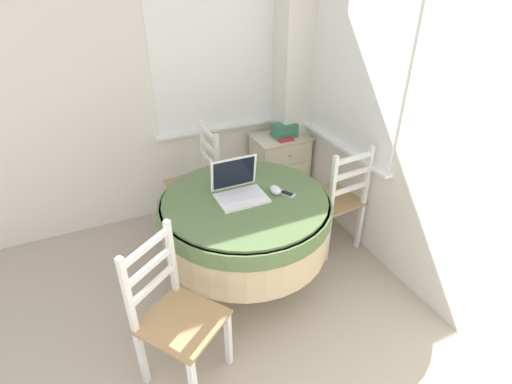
{
  "coord_description": "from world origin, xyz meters",
  "views": [
    {
      "loc": [
        0.04,
        -0.2,
        2.17
      ],
      "look_at": [
        1.07,
        2.05,
        0.67
      ],
      "focal_mm": 28.0,
      "sensor_mm": 36.0,
      "label": 1
    }
  ],
  "objects_px": {
    "cell_phone": "(287,194)",
    "book_on_cabinet": "(282,137)",
    "round_dining_table": "(245,219)",
    "storage_box": "(285,130)",
    "dining_chair_near_back_window": "(197,183)",
    "dining_chair_camera_near": "(175,317)",
    "dining_chair_near_right_window": "(336,200)",
    "corner_cabinet": "(279,167)",
    "laptop": "(239,189)",
    "computer_mouse": "(275,190)"
  },
  "relations": [
    {
      "from": "computer_mouse",
      "to": "cell_phone",
      "type": "bearing_deg",
      "value": -34.25
    },
    {
      "from": "dining_chair_camera_near",
      "to": "cell_phone",
      "type": "bearing_deg",
      "value": 26.04
    },
    {
      "from": "dining_chair_near_back_window",
      "to": "corner_cabinet",
      "type": "relative_size",
      "value": 1.41
    },
    {
      "from": "cell_phone",
      "to": "dining_chair_camera_near",
      "type": "relative_size",
      "value": 0.14
    },
    {
      "from": "dining_chair_near_right_window",
      "to": "storage_box",
      "type": "xyz_separation_m",
      "value": [
        -0.02,
        0.86,
        0.28
      ]
    },
    {
      "from": "computer_mouse",
      "to": "dining_chair_near_right_window",
      "type": "xyz_separation_m",
      "value": [
        0.62,
        0.13,
        -0.32
      ]
    },
    {
      "from": "dining_chair_near_back_window",
      "to": "cell_phone",
      "type": "bearing_deg",
      "value": -67.74
    },
    {
      "from": "dining_chair_camera_near",
      "to": "storage_box",
      "type": "distance_m",
      "value": 2.11
    },
    {
      "from": "computer_mouse",
      "to": "book_on_cabinet",
      "type": "xyz_separation_m",
      "value": [
        0.57,
        0.98,
        -0.09
      ]
    },
    {
      "from": "round_dining_table",
      "to": "book_on_cabinet",
      "type": "height_order",
      "value": "round_dining_table"
    },
    {
      "from": "computer_mouse",
      "to": "dining_chair_near_back_window",
      "type": "bearing_deg",
      "value": 109.54
    },
    {
      "from": "dining_chair_near_right_window",
      "to": "storage_box",
      "type": "relative_size",
      "value": 4.31
    },
    {
      "from": "laptop",
      "to": "computer_mouse",
      "type": "height_order",
      "value": "laptop"
    },
    {
      "from": "laptop",
      "to": "dining_chair_near_right_window",
      "type": "distance_m",
      "value": 0.93
    },
    {
      "from": "dining_chair_camera_near",
      "to": "storage_box",
      "type": "height_order",
      "value": "dining_chair_camera_near"
    },
    {
      "from": "cell_phone",
      "to": "book_on_cabinet",
      "type": "relative_size",
      "value": 0.61
    },
    {
      "from": "storage_box",
      "to": "book_on_cabinet",
      "type": "relative_size",
      "value": 1.0
    },
    {
      "from": "storage_box",
      "to": "laptop",
      "type": "bearing_deg",
      "value": -132.5
    },
    {
      "from": "dining_chair_near_right_window",
      "to": "corner_cabinet",
      "type": "relative_size",
      "value": 1.41
    },
    {
      "from": "storage_box",
      "to": "book_on_cabinet",
      "type": "bearing_deg",
      "value": -154.58
    },
    {
      "from": "cell_phone",
      "to": "dining_chair_near_right_window",
      "type": "distance_m",
      "value": 0.66
    },
    {
      "from": "laptop",
      "to": "dining_chair_near_right_window",
      "type": "xyz_separation_m",
      "value": [
        0.86,
        0.06,
        -0.35
      ]
    },
    {
      "from": "cell_phone",
      "to": "book_on_cabinet",
      "type": "xyz_separation_m",
      "value": [
        0.5,
        1.02,
        -0.07
      ]
    },
    {
      "from": "round_dining_table",
      "to": "corner_cabinet",
      "type": "relative_size",
      "value": 1.76
    },
    {
      "from": "dining_chair_near_back_window",
      "to": "storage_box",
      "type": "bearing_deg",
      "value": 7.92
    },
    {
      "from": "book_on_cabinet",
      "to": "round_dining_table",
      "type": "bearing_deg",
      "value": -129.62
    },
    {
      "from": "computer_mouse",
      "to": "storage_box",
      "type": "xyz_separation_m",
      "value": [
        0.6,
        0.99,
        -0.04
      ]
    },
    {
      "from": "dining_chair_camera_near",
      "to": "corner_cabinet",
      "type": "bearing_deg",
      "value": 46.49
    },
    {
      "from": "storage_box",
      "to": "book_on_cabinet",
      "type": "height_order",
      "value": "storage_box"
    },
    {
      "from": "storage_box",
      "to": "corner_cabinet",
      "type": "bearing_deg",
      "value": 130.44
    },
    {
      "from": "laptop",
      "to": "dining_chair_near_back_window",
      "type": "distance_m",
      "value": 0.87
    },
    {
      "from": "dining_chair_near_back_window",
      "to": "storage_box",
      "type": "distance_m",
      "value": 0.96
    },
    {
      "from": "cell_phone",
      "to": "dining_chair_camera_near",
      "type": "height_order",
      "value": "dining_chair_camera_near"
    },
    {
      "from": "dining_chair_near_right_window",
      "to": "dining_chair_camera_near",
      "type": "xyz_separation_m",
      "value": [
        -1.49,
        -0.63,
        0.0
      ]
    },
    {
      "from": "dining_chair_near_back_window",
      "to": "dining_chair_near_right_window",
      "type": "height_order",
      "value": "same"
    },
    {
      "from": "dining_chair_near_right_window",
      "to": "storage_box",
      "type": "bearing_deg",
      "value": 91.27
    },
    {
      "from": "cell_phone",
      "to": "book_on_cabinet",
      "type": "distance_m",
      "value": 1.14
    },
    {
      "from": "dining_chair_camera_near",
      "to": "storage_box",
      "type": "bearing_deg",
      "value": 45.45
    },
    {
      "from": "book_on_cabinet",
      "to": "laptop",
      "type": "bearing_deg",
      "value": -131.81
    },
    {
      "from": "computer_mouse",
      "to": "storage_box",
      "type": "distance_m",
      "value": 1.16
    },
    {
      "from": "dining_chair_near_back_window",
      "to": "corner_cabinet",
      "type": "bearing_deg",
      "value": 9.96
    },
    {
      "from": "dining_chair_near_back_window",
      "to": "storage_box",
      "type": "xyz_separation_m",
      "value": [
        0.91,
        0.13,
        0.28
      ]
    },
    {
      "from": "cell_phone",
      "to": "storage_box",
      "type": "xyz_separation_m",
      "value": [
        0.54,
        1.04,
        -0.02
      ]
    },
    {
      "from": "corner_cabinet",
      "to": "dining_chair_near_right_window",
      "type": "bearing_deg",
      "value": -87.18
    },
    {
      "from": "round_dining_table",
      "to": "dining_chair_near_back_window",
      "type": "xyz_separation_m",
      "value": [
        -0.09,
        0.83,
        -0.12
      ]
    },
    {
      "from": "dining_chair_near_back_window",
      "to": "storage_box",
      "type": "height_order",
      "value": "dining_chair_near_back_window"
    },
    {
      "from": "dining_chair_near_right_window",
      "to": "storage_box",
      "type": "height_order",
      "value": "dining_chair_near_right_window"
    },
    {
      "from": "dining_chair_near_right_window",
      "to": "dining_chair_camera_near",
      "type": "bearing_deg",
      "value": -157.08
    },
    {
      "from": "dining_chair_near_right_window",
      "to": "corner_cabinet",
      "type": "distance_m",
      "value": 0.9
    },
    {
      "from": "laptop",
      "to": "corner_cabinet",
      "type": "distance_m",
      "value": 1.34
    }
  ]
}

